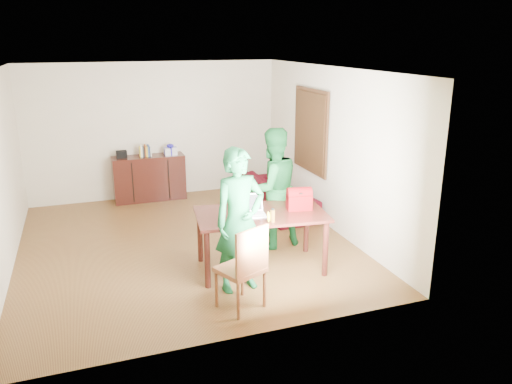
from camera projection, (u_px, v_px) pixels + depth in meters
name	position (u px, v px, depth m)	size (l,w,h in m)	color
room	(182.00, 162.00, 7.65)	(5.20, 5.70, 2.90)	#412210
table	(261.00, 220.00, 6.88)	(1.88, 1.20, 0.83)	black
chair	(241.00, 284.00, 5.96)	(0.63, 0.62, 1.07)	brown
person_near	(240.00, 221.00, 6.26)	(0.68, 0.45, 1.87)	#12532A
person_far	(272.00, 188.00, 7.61)	(0.91, 0.71, 1.86)	#125523
laptop	(252.00, 212.00, 6.72)	(0.40, 0.30, 0.26)	white
bananas	(271.00, 220.00, 6.51)	(0.15, 0.09, 0.06)	yellow
bottle	(273.00, 215.00, 6.49)	(0.06, 0.06, 0.18)	brown
red_bag	(299.00, 201.00, 6.96)	(0.34, 0.20, 0.25)	maroon
sofa	(275.00, 194.00, 9.42)	(2.08, 0.81, 0.61)	#3C0714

